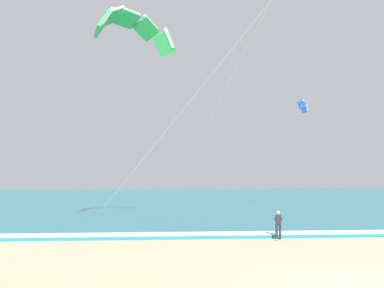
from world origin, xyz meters
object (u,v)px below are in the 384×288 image
at_px(surfboard, 278,239).
at_px(kitesurfer, 278,223).
at_px(kite_primary, 132,27).
at_px(kite_distant, 302,104).

distance_m(surfboard, kitesurfer, 0.91).
height_order(kite_primary, kite_distant, kite_primary).
relative_size(surfboard, kite_distant, 0.37).
bearing_deg(surfboard, kite_distant, 68.84).
height_order(kitesurfer, kite_primary, kite_primary).
xyz_separation_m(surfboard, kite_primary, (-9.05, 8.59, 15.37)).
distance_m(kitesurfer, kite_distant, 32.58).
relative_size(kitesurfer, kite_primary, 0.11).
bearing_deg(surfboard, kitesurfer, 72.58).
bearing_deg(kite_primary, kitesurfer, -43.43).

